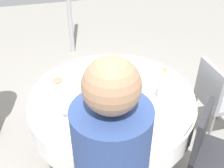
% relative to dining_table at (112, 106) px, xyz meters
% --- Properties ---
extents(ground_plane, '(10.00, 10.00, 0.00)m').
position_rel_dining_table_xyz_m(ground_plane, '(0.00, 0.00, -0.59)').
color(ground_plane, gray).
extents(dining_table, '(1.46, 1.46, 0.74)m').
position_rel_dining_table_xyz_m(dining_table, '(0.00, 0.00, 0.00)').
color(dining_table, white).
rests_on(dining_table, ground_plane).
extents(bottle_clear_far, '(0.07, 0.07, 0.30)m').
position_rel_dining_table_xyz_m(bottle_clear_far, '(0.00, 0.03, 0.29)').
color(bottle_clear_far, silver).
rests_on(bottle_clear_far, dining_table).
extents(bottle_clear_outer, '(0.07, 0.07, 0.31)m').
position_rel_dining_table_xyz_m(bottle_clear_outer, '(0.60, -0.13, 0.29)').
color(bottle_clear_outer, silver).
rests_on(bottle_clear_outer, dining_table).
extents(bottle_clear_left, '(0.07, 0.07, 0.30)m').
position_rel_dining_table_xyz_m(bottle_clear_left, '(0.19, 0.37, 0.29)').
color(bottle_clear_left, silver).
rests_on(bottle_clear_left, dining_table).
extents(bottle_dark_green_inner, '(0.07, 0.07, 0.30)m').
position_rel_dining_table_xyz_m(bottle_dark_green_inner, '(0.12, 0.15, 0.28)').
color(bottle_dark_green_inner, '#194728').
rests_on(bottle_dark_green_inner, dining_table).
extents(wine_glass_inner, '(0.07, 0.07, 0.14)m').
position_rel_dining_table_xyz_m(wine_glass_inner, '(0.21, -0.42, 0.24)').
color(wine_glass_inner, white).
rests_on(wine_glass_inner, dining_table).
extents(wine_glass_east, '(0.06, 0.06, 0.14)m').
position_rel_dining_table_xyz_m(wine_glass_east, '(-0.13, -0.11, 0.25)').
color(wine_glass_east, white).
rests_on(wine_glass_east, dining_table).
extents(plate_mid, '(0.21, 0.21, 0.04)m').
position_rel_dining_table_xyz_m(plate_mid, '(-0.29, -0.44, 0.16)').
color(plate_mid, white).
rests_on(plate_mid, dining_table).
extents(plate_rear, '(0.20, 0.20, 0.04)m').
position_rel_dining_table_xyz_m(plate_rear, '(-0.38, 0.21, 0.16)').
color(plate_rear, white).
rests_on(plate_rear, dining_table).
extents(plate_right, '(0.21, 0.21, 0.02)m').
position_rel_dining_table_xyz_m(plate_right, '(0.17, -0.06, 0.15)').
color(plate_right, white).
rests_on(plate_right, dining_table).
extents(spoon_outer, '(0.18, 0.07, 0.00)m').
position_rel_dining_table_xyz_m(spoon_outer, '(-0.01, -0.41, 0.15)').
color(spoon_outer, silver).
rests_on(spoon_outer, dining_table).
extents(spoon_left, '(0.13, 0.14, 0.00)m').
position_rel_dining_table_xyz_m(spoon_left, '(-0.11, 0.30, 0.15)').
color(spoon_left, silver).
rests_on(spoon_left, dining_table).
extents(spoon_inner, '(0.18, 0.07, 0.00)m').
position_rel_dining_table_xyz_m(spoon_inner, '(-0.12, 0.52, 0.15)').
color(spoon_inner, silver).
rests_on(spoon_inner, dining_table).
extents(folded_napkin, '(0.16, 0.16, 0.02)m').
position_rel_dining_table_xyz_m(folded_napkin, '(-0.34, -0.08, 0.16)').
color(folded_napkin, white).
rests_on(folded_napkin, dining_table).
extents(chair_north, '(0.41, 0.41, 0.87)m').
position_rel_dining_table_xyz_m(chair_north, '(0.02, 1.07, -0.07)').
color(chair_north, '#99999E').
rests_on(chair_north, ground_plane).
extents(chair_front, '(0.57, 0.57, 0.87)m').
position_rel_dining_table_xyz_m(chair_front, '(0.62, 0.64, -0.07)').
color(chair_front, '#2D2D33').
rests_on(chair_front, ground_plane).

